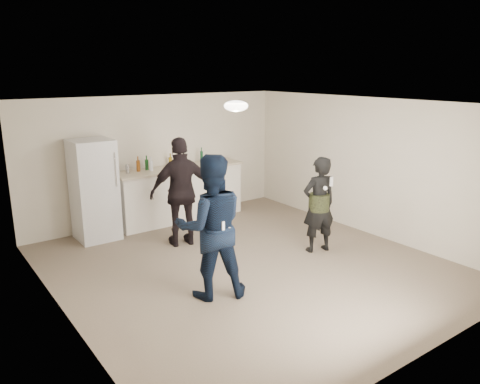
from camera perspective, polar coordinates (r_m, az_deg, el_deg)
floor at (r=7.41m, az=0.92°, el=-8.96°), size 6.00×6.00×0.00m
ceiling at (r=6.80m, az=1.01°, el=10.72°), size 6.00×6.00×0.00m
wall_back at (r=9.51m, az=-10.00°, el=4.06°), size 6.00×0.00×6.00m
wall_front at (r=5.05m, az=22.04°, el=-6.39°), size 6.00×0.00×6.00m
wall_left at (r=5.84m, az=-21.19°, el=-3.50°), size 0.00×6.00×6.00m
wall_right at (r=8.89m, az=15.30°, el=3.02°), size 0.00×6.00×6.00m
counter at (r=9.52m, az=-7.26°, el=-0.30°), size 2.60×0.56×1.05m
counter_top at (r=9.40m, az=-7.36°, el=2.91°), size 2.68×0.64×0.04m
fridge at (r=8.68m, az=-17.36°, el=0.22°), size 0.70×0.70×1.80m
fridge_handle at (r=8.35m, az=-14.92°, el=2.65°), size 0.02×0.02×0.60m
ceiling_dome at (r=7.04m, az=-0.49°, el=10.45°), size 0.36×0.36×0.16m
shaker at (r=8.98m, az=-13.53°, el=2.75°), size 0.08×0.08×0.17m
man at (r=6.16m, az=-3.56°, el=-4.28°), size 1.15×1.04×1.94m
woman at (r=7.83m, az=9.59°, el=-1.54°), size 0.66×0.51×1.62m
camo_shorts at (r=7.82m, az=9.60°, el=-1.24°), size 0.34×0.34×0.28m
spectator at (r=8.05m, az=-7.09°, el=-0.01°), size 1.18×0.69×1.89m
remote_man at (r=5.91m, az=-2.11°, el=-4.28°), size 0.04×0.04×0.15m
nunchuk_man at (r=6.03m, az=-1.31°, el=-4.62°), size 0.07×0.07×0.07m
remote_woman at (r=7.56m, az=11.08°, el=1.26°), size 0.04×0.04×0.15m
nunchuk_woman at (r=7.53m, az=10.35°, el=0.46°), size 0.07×0.07×0.07m
bottle_cluster at (r=9.30m, az=-9.53°, el=3.50°), size 1.46×0.20×0.25m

